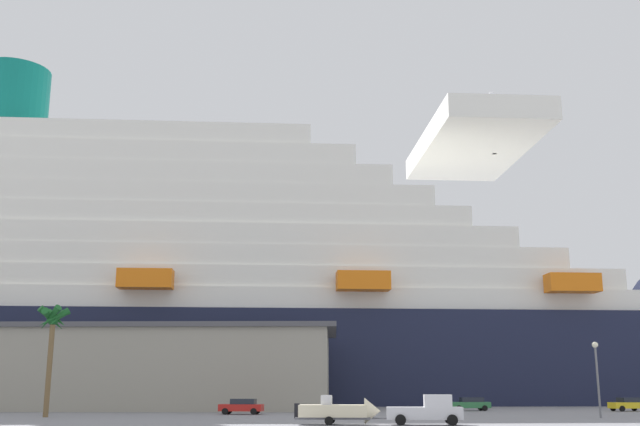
{
  "coord_description": "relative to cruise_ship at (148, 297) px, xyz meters",
  "views": [
    {
      "loc": [
        -2.67,
        -73.8,
        2.69
      ],
      "look_at": [
        -0.19,
        31.77,
        27.12
      ],
      "focal_mm": 42.5,
      "sensor_mm": 36.0,
      "label": 1
    }
  ],
  "objects": [
    {
      "name": "ground_plane",
      "position": [
        28.8,
        -24.94,
        -17.64
      ],
      "size": [
        600.0,
        600.0,
        0.0
      ],
      "primitive_type": "plane",
      "color": "gray"
    },
    {
      "name": "cruise_ship",
      "position": [
        0.0,
        0.0,
        0.0
      ],
      "size": [
        222.89,
        43.9,
        65.4
      ],
      "color": "#191E38",
      "rests_on": "ground_plane"
    },
    {
      "name": "terminal_building",
      "position": [
        2.47,
        -29.37,
        -12.53
      ],
      "size": [
        57.05,
        24.01,
        10.19
      ],
      "color": "gray",
      "rests_on": "ground_plane"
    },
    {
      "name": "pickup_truck",
      "position": [
        35.5,
        -70.82,
        -16.6
      ],
      "size": [
        5.78,
        2.74,
        2.2
      ],
      "color": "silver",
      "rests_on": "ground_plane"
    },
    {
      "name": "small_boat_on_trailer",
      "position": [
        29.23,
        -70.17,
        -16.68
      ],
      "size": [
        7.15,
        2.67,
        2.15
      ],
      "color": "#595960",
      "rests_on": "ground_plane"
    },
    {
      "name": "palm_tree",
      "position": [
        2.08,
        -54.8,
        -9.29
      ],
      "size": [
        3.26,
        3.14,
        10.47
      ],
      "color": "brown",
      "rests_on": "ground_plane"
    },
    {
      "name": "street_lamp",
      "position": [
        53.61,
        -57.49,
        -13.05
      ],
      "size": [
        0.56,
        0.56,
        6.9
      ],
      "color": "slate",
      "rests_on": "ground_plane"
    },
    {
      "name": "parked_car_yellow_taxi",
      "position": [
        64.66,
        -37.67,
        -16.81
      ],
      "size": [
        4.5,
        2.66,
        1.58
      ],
      "color": "yellow",
      "rests_on": "ground_plane"
    },
    {
      "name": "parked_car_red_hatchback",
      "position": [
        19.89,
        -47.45,
        -16.81
      ],
      "size": [
        4.71,
        2.43,
        1.58
      ],
      "color": "red",
      "rests_on": "ground_plane"
    },
    {
      "name": "parked_car_green_wagon",
      "position": [
        46.41,
        -35.37,
        -16.81
      ],
      "size": [
        4.78,
        2.28,
        1.58
      ],
      "color": "#2D723F",
      "rests_on": "ground_plane"
    }
  ]
}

